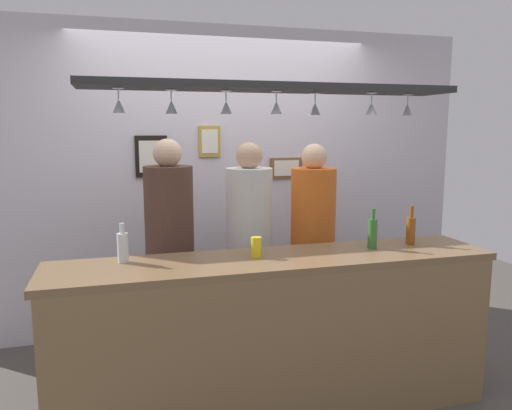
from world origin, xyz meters
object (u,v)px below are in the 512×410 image
object	(u,v)px
person_right_orange_shirt	(313,230)
picture_frame_lower_pair	(286,168)
bottle_beer_green_import	(373,233)
bottle_soda_clear	(123,247)
bottle_beer_amber_tall	(411,230)
person_left_brown_shirt	(170,234)
person_middle_white_patterned_shirt	(249,232)
drink_can	(256,247)
picture_frame_caricature	(151,156)
picture_frame_crest	(210,141)

from	to	relation	value
person_right_orange_shirt	picture_frame_lower_pair	size ratio (longest dim) A/B	5.46
bottle_beer_green_import	bottle_soda_clear	size ratio (longest dim) A/B	1.13
person_right_orange_shirt	bottle_beer_amber_tall	bearing A→B (deg)	-54.31
person_left_brown_shirt	person_middle_white_patterned_shirt	bearing A→B (deg)	-0.00
picture_frame_lower_pair	drink_can	bearing A→B (deg)	-115.83
person_left_brown_shirt	picture_frame_lower_pair	size ratio (longest dim) A/B	5.60
bottle_beer_amber_tall	person_middle_white_patterned_shirt	bearing A→B (deg)	146.82
picture_frame_lower_pair	bottle_soda_clear	bearing A→B (deg)	-138.42
person_left_brown_shirt	person_middle_white_patterned_shirt	xyz separation A→B (m)	(0.58, -0.00, -0.02)
picture_frame_caricature	picture_frame_lower_pair	bearing A→B (deg)	0.00
person_middle_white_patterned_shirt	picture_frame_caricature	bearing A→B (deg)	132.10
bottle_beer_green_import	picture_frame_caricature	world-z (taller)	picture_frame_caricature
bottle_beer_amber_tall	person_right_orange_shirt	bearing A→B (deg)	125.69
person_middle_white_patterned_shirt	person_right_orange_shirt	bearing A→B (deg)	0.00
picture_frame_caricature	picture_frame_lower_pair	world-z (taller)	picture_frame_caricature
picture_frame_caricature	picture_frame_crest	bearing A→B (deg)	0.00
drink_can	picture_frame_caricature	distance (m)	1.53
person_middle_white_patterned_shirt	picture_frame_lower_pair	bearing A→B (deg)	53.23
bottle_beer_green_import	picture_frame_lower_pair	bearing A→B (deg)	94.93
drink_can	picture_frame_lower_pair	distance (m)	1.56
person_middle_white_patterned_shirt	bottle_beer_green_import	world-z (taller)	person_middle_white_patterned_shirt
drink_can	picture_frame_caricature	size ratio (longest dim) A/B	0.36
bottle_soda_clear	picture_frame_crest	xyz separation A→B (m)	(0.75, 1.27, 0.56)
picture_frame_crest	drink_can	bearing A→B (deg)	-88.97
person_right_orange_shirt	bottle_beer_amber_tall	world-z (taller)	person_right_orange_shirt
bottle_beer_amber_tall	picture_frame_caricature	distance (m)	2.12
person_middle_white_patterned_shirt	picture_frame_caricature	size ratio (longest dim) A/B	4.85
person_middle_white_patterned_shirt	bottle_soda_clear	size ratio (longest dim) A/B	7.18
person_middle_white_patterned_shirt	person_right_orange_shirt	size ratio (longest dim) A/B	1.01
picture_frame_lower_pair	person_middle_white_patterned_shirt	bearing A→B (deg)	-126.77
bottle_soda_clear	picture_frame_caricature	world-z (taller)	picture_frame_caricature
person_middle_white_patterned_shirt	person_right_orange_shirt	xyz separation A→B (m)	(0.50, 0.00, -0.01)
person_middle_white_patterned_shirt	drink_can	size ratio (longest dim) A/B	13.53
person_left_brown_shirt	picture_frame_crest	xyz separation A→B (m)	(0.42, 0.71, 0.63)
person_middle_white_patterned_shirt	bottle_beer_green_import	distance (m)	0.92
bottle_beer_amber_tall	person_left_brown_shirt	bearing A→B (deg)	157.92
person_left_brown_shirt	picture_frame_lower_pair	distance (m)	1.37
bottle_soda_clear	bottle_beer_amber_tall	xyz separation A→B (m)	(1.85, -0.06, 0.01)
picture_frame_crest	bottle_beer_amber_tall	bearing A→B (deg)	-50.30
bottle_beer_green_import	bottle_soda_clear	xyz separation A→B (m)	(-1.55, 0.09, -0.01)
bottle_beer_green_import	picture_frame_lower_pair	size ratio (longest dim) A/B	0.87
bottle_beer_amber_tall	drink_can	distance (m)	1.08
person_right_orange_shirt	bottle_beer_green_import	distance (m)	0.67
person_left_brown_shirt	bottle_beer_green_import	bearing A→B (deg)	-27.90
person_middle_white_patterned_shirt	picture_frame_crest	distance (m)	0.97
picture_frame_caricature	picture_frame_crest	world-z (taller)	picture_frame_crest
bottle_beer_green_import	drink_can	size ratio (longest dim) A/B	2.13
person_middle_white_patterned_shirt	picture_frame_crest	size ratio (longest dim) A/B	6.35
person_left_brown_shirt	person_middle_white_patterned_shirt	world-z (taller)	person_left_brown_shirt
bottle_beer_amber_tall	picture_frame_lower_pair	bearing A→B (deg)	107.43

